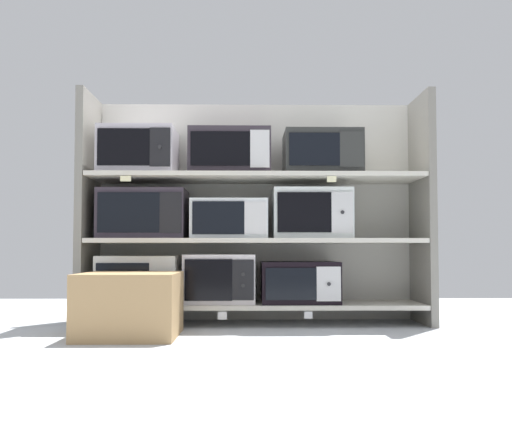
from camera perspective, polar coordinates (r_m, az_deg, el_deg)
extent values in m
cube|color=#B2B7BC|center=(2.86, 0.31, -12.84)|extent=(6.21, 6.00, 0.02)
cube|color=beige|center=(4.08, -0.05, 1.29)|extent=(2.41, 0.04, 1.55)
cube|color=gray|center=(3.97, -16.62, 1.51)|extent=(0.05, 0.47, 1.55)
cube|color=gray|center=(4.00, 16.48, 1.48)|extent=(0.05, 0.47, 1.55)
cube|color=beige|center=(3.83, 0.00, -8.18)|extent=(2.21, 0.47, 0.03)
cube|color=silver|center=(3.89, -11.70, -5.49)|extent=(0.52, 0.38, 0.31)
cube|color=black|center=(3.71, -13.35, -5.61)|extent=(0.34, 0.01, 0.23)
cube|color=silver|center=(3.66, -9.58, -5.68)|extent=(0.15, 0.01, 0.25)
cylinder|color=#262628|center=(3.66, -9.60, -6.23)|extent=(0.02, 0.01, 0.02)
cylinder|color=#262628|center=(3.65, -9.59, -5.15)|extent=(0.02, 0.01, 0.02)
cube|color=silver|center=(3.82, -3.66, -5.52)|extent=(0.47, 0.38, 0.32)
cube|color=black|center=(3.63, -4.83, -5.66)|extent=(0.30, 0.01, 0.27)
cube|color=black|center=(3.62, -1.32, -5.68)|extent=(0.14, 0.01, 0.26)
cylinder|color=#262628|center=(3.62, -1.32, -6.25)|extent=(0.02, 0.01, 0.02)
cylinder|color=#262628|center=(3.61, -1.32, -5.12)|extent=(0.02, 0.01, 0.02)
cube|color=black|center=(3.83, 4.41, -5.88)|extent=(0.51, 0.42, 0.28)
cube|color=black|center=(3.62, 3.57, -6.07)|extent=(0.33, 0.01, 0.21)
cube|color=silver|center=(3.64, 7.37, -6.03)|extent=(0.16, 0.01, 0.22)
cylinder|color=#262628|center=(3.63, 7.39, -6.04)|extent=(0.02, 0.01, 0.02)
cube|color=orange|center=(3.68, -13.13, -9.01)|extent=(0.09, 0.00, 0.05)
cube|color=white|center=(3.60, -3.43, -9.24)|extent=(0.06, 0.00, 0.05)
cube|color=white|center=(3.62, 5.32, -9.16)|extent=(0.05, 0.00, 0.04)
cube|color=beige|center=(3.81, 0.00, -1.73)|extent=(2.21, 0.47, 0.03)
cube|color=#342C37|center=(3.88, -11.27, 0.97)|extent=(0.57, 0.36, 0.33)
cube|color=black|center=(3.71, -12.77, 1.15)|extent=(0.40, 0.01, 0.26)
cube|color=black|center=(3.67, -8.65, 1.16)|extent=(0.14, 0.01, 0.26)
cube|color=silver|center=(3.82, -2.68, 0.46)|extent=(0.51, 0.38, 0.26)
cube|color=black|center=(3.63, -3.83, 0.63)|extent=(0.33, 0.01, 0.21)
cube|color=silver|center=(3.62, -0.05, 0.63)|extent=(0.14, 0.01, 0.21)
cube|color=silver|center=(3.85, 5.64, 1.02)|extent=(0.52, 0.33, 0.34)
cube|color=black|center=(3.67, 4.92, 1.20)|extent=(0.35, 0.01, 0.26)
cube|color=silver|center=(3.70, 8.71, 1.18)|extent=(0.14, 0.01, 0.27)
cylinder|color=#262628|center=(3.70, 8.74, 1.19)|extent=(0.02, 0.01, 0.02)
cube|color=beige|center=(3.84, 0.00, 4.70)|extent=(2.21, 0.47, 0.03)
cube|color=#BEB7C1|center=(3.94, -11.75, 7.11)|extent=(0.50, 0.39, 0.32)
cube|color=black|center=(3.76, -13.25, 7.60)|extent=(0.34, 0.01, 0.24)
cube|color=black|center=(3.72, -9.69, 7.69)|extent=(0.13, 0.01, 0.25)
cylinder|color=#262628|center=(3.71, -9.71, 7.71)|extent=(0.02, 0.01, 0.02)
cube|color=#312A33|center=(3.87, -2.65, 7.19)|extent=(0.55, 0.32, 0.31)
cube|color=black|center=(3.71, -3.63, 7.63)|extent=(0.39, 0.01, 0.22)
cube|color=silver|center=(3.71, 0.39, 7.63)|extent=(0.13, 0.01, 0.25)
cube|color=#2D2E2C|center=(3.90, 6.66, 7.02)|extent=(0.51, 0.38, 0.29)
cube|color=black|center=(3.70, 5.94, 7.55)|extent=(0.33, 0.01, 0.21)
cube|color=#2D2E2C|center=(3.74, 9.65, 7.47)|extent=(0.16, 0.01, 0.24)
cube|color=beige|center=(3.68, -13.05, 4.50)|extent=(0.07, 0.00, 0.04)
cube|color=beige|center=(3.64, 7.66, 4.52)|extent=(0.06, 0.00, 0.04)
cube|color=tan|center=(3.34, -12.61, -7.97)|extent=(0.55, 0.55, 0.37)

